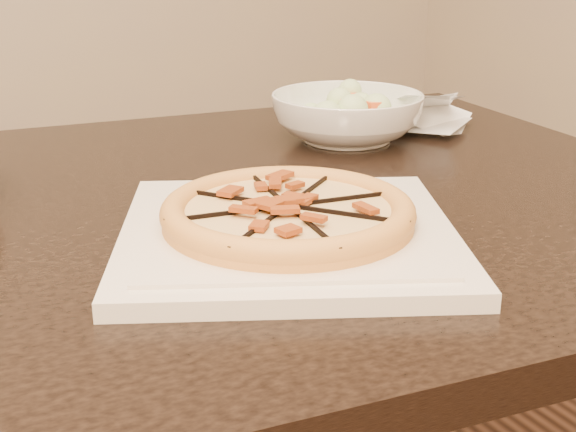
# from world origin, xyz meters

# --- Properties ---
(dining_table) EXTENTS (1.49, 1.04, 0.75)m
(dining_table) POSITION_xyz_m (0.15, 0.14, 0.65)
(dining_table) COLOR black
(dining_table) RESTS_ON floor
(plate) EXTENTS (0.44, 0.44, 0.02)m
(plate) POSITION_xyz_m (0.27, -0.04, 0.76)
(plate) COLOR beige
(plate) RESTS_ON dining_table
(pizza) EXTENTS (0.25, 0.25, 0.03)m
(pizza) POSITION_xyz_m (0.27, -0.04, 0.78)
(pizza) COLOR orange
(pizza) RESTS_ON plate
(salad_bowl) EXTENTS (0.30, 0.30, 0.07)m
(salad_bowl) POSITION_xyz_m (0.54, 0.29, 0.79)
(salad_bowl) COLOR white
(salad_bowl) RESTS_ON dining_table
(salad) EXTENTS (0.12, 0.10, 0.04)m
(salad) POSITION_xyz_m (0.54, 0.29, 0.84)
(salad) COLOR beige
(salad) RESTS_ON salad_bowl
(cling_film) EXTENTS (0.22, 0.20, 0.05)m
(cling_film) POSITION_xyz_m (0.69, 0.30, 0.78)
(cling_film) COLOR white
(cling_film) RESTS_ON dining_table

